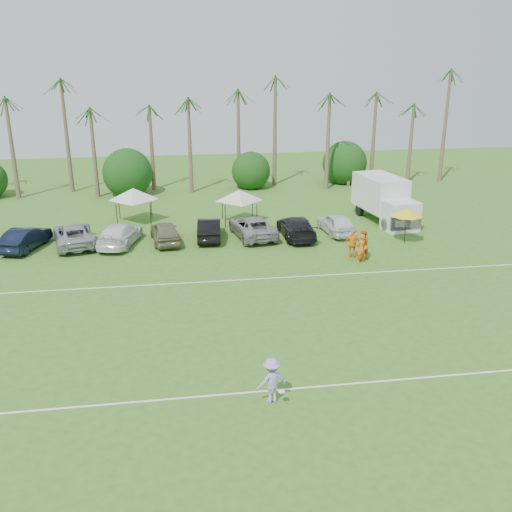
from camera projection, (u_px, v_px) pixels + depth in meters
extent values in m
plane|color=#3A681F|center=(238.00, 424.00, 20.71)|extent=(120.00, 120.00, 0.00)
cube|color=white|center=(232.00, 394.00, 22.57)|extent=(80.00, 0.10, 0.01)
cube|color=white|center=(210.00, 282.00, 33.76)|extent=(80.00, 0.10, 0.01)
cone|color=brown|center=(4.00, 150.00, 52.23)|extent=(0.44, 0.44, 9.00)
cone|color=brown|center=(60.00, 143.00, 52.77)|extent=(0.44, 0.44, 10.00)
cone|color=brown|center=(103.00, 137.00, 53.17)|extent=(0.44, 0.44, 11.00)
cone|color=brown|center=(148.00, 152.00, 54.24)|extent=(0.44, 0.44, 8.00)
cone|color=brown|center=(190.00, 145.00, 54.64)|extent=(0.44, 0.44, 9.00)
cone|color=brown|center=(231.00, 139.00, 55.04)|extent=(0.44, 0.44, 10.00)
cone|color=brown|center=(272.00, 133.00, 55.44)|extent=(0.44, 0.44, 11.00)
cone|color=brown|center=(321.00, 148.00, 56.65)|extent=(0.44, 0.44, 8.00)
cone|color=brown|center=(370.00, 141.00, 57.19)|extent=(0.44, 0.44, 9.00)
cone|color=brown|center=(417.00, 135.00, 57.73)|extent=(0.44, 0.44, 10.00)
cone|color=brown|center=(455.00, 130.00, 58.13)|extent=(0.44, 0.44, 11.00)
cylinder|color=brown|center=(130.00, 184.00, 55.98)|extent=(0.30, 0.30, 1.40)
sphere|color=#103A10|center=(129.00, 173.00, 55.62)|extent=(4.00, 4.00, 4.00)
cylinder|color=brown|center=(250.00, 180.00, 57.68)|extent=(0.30, 0.30, 1.40)
sphere|color=#103A10|center=(250.00, 170.00, 57.32)|extent=(4.00, 4.00, 4.00)
cylinder|color=brown|center=(346.00, 177.00, 59.10)|extent=(0.30, 0.30, 1.40)
sphere|color=#103A10|center=(346.00, 167.00, 58.74)|extent=(4.00, 4.00, 4.00)
imported|color=orange|center=(361.00, 248.00, 36.58)|extent=(0.82, 0.70, 1.90)
imported|color=orange|center=(362.00, 245.00, 37.02)|extent=(1.19, 1.07, 2.01)
imported|color=orange|center=(353.00, 244.00, 37.33)|extent=(1.25, 0.81, 1.97)
cube|color=silver|center=(380.00, 192.00, 46.08)|extent=(3.32, 5.23, 2.67)
cube|color=silver|center=(401.00, 216.00, 43.35)|extent=(2.70, 2.24, 2.24)
cube|color=black|center=(406.00, 223.00, 42.73)|extent=(2.48, 0.66, 1.07)
cube|color=#E5590C|center=(394.00, 197.00, 46.60)|extent=(0.26, 1.69, 0.96)
cylinder|color=black|center=(386.00, 224.00, 43.46)|extent=(0.45, 1.00, 0.96)
cylinder|color=black|center=(411.00, 222.00, 44.04)|extent=(0.45, 1.00, 0.96)
cylinder|color=black|center=(360.00, 210.00, 47.51)|extent=(0.45, 1.00, 0.96)
cylinder|color=black|center=(383.00, 208.00, 48.09)|extent=(0.45, 1.00, 0.96)
cylinder|color=black|center=(117.00, 216.00, 44.09)|extent=(0.06, 0.06, 1.85)
cylinder|color=black|center=(151.00, 215.00, 44.45)|extent=(0.06, 0.06, 1.85)
cylinder|color=black|center=(119.00, 208.00, 46.49)|extent=(0.06, 0.06, 1.85)
cylinder|color=black|center=(151.00, 206.00, 46.86)|extent=(0.06, 0.06, 1.85)
pyramid|color=silver|center=(133.00, 188.00, 44.86)|extent=(4.00, 4.00, 0.93)
cylinder|color=black|center=(225.00, 216.00, 44.10)|extent=(0.06, 0.06, 1.78)
cylinder|color=black|center=(257.00, 215.00, 44.45)|extent=(0.06, 0.06, 1.78)
cylinder|color=black|center=(222.00, 208.00, 46.40)|extent=(0.06, 0.06, 1.78)
cylinder|color=black|center=(252.00, 207.00, 46.75)|extent=(0.06, 0.06, 1.78)
pyramid|color=silver|center=(239.00, 190.00, 44.83)|extent=(3.85, 3.85, 0.89)
cylinder|color=black|center=(405.00, 228.00, 40.32)|extent=(0.05, 0.05, 2.27)
cone|color=yellow|center=(407.00, 212.00, 39.95)|extent=(2.27, 2.27, 0.52)
imported|color=#9F92CF|center=(272.00, 381.00, 21.77)|extent=(1.34, 0.98, 1.87)
cylinder|color=white|center=(281.00, 391.00, 21.60)|extent=(0.27, 0.27, 0.03)
imported|color=black|center=(25.00, 238.00, 39.21)|extent=(2.91, 4.95, 1.54)
imported|color=#999CA2|center=(74.00, 235.00, 39.99)|extent=(3.78, 5.99, 1.54)
imported|color=white|center=(120.00, 234.00, 40.08)|extent=(3.36, 5.67, 1.54)
imported|color=#797252|center=(165.00, 232.00, 40.56)|extent=(2.37, 4.72, 1.54)
imported|color=black|center=(209.00, 229.00, 41.39)|extent=(2.01, 4.80, 1.54)
imported|color=gray|center=(252.00, 227.00, 41.84)|extent=(3.35, 5.87, 1.54)
imported|color=black|center=(296.00, 227.00, 41.78)|extent=(2.22, 5.34, 1.54)
imported|color=white|center=(336.00, 223.00, 42.69)|extent=(2.21, 4.67, 1.54)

